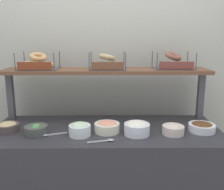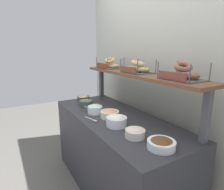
{
  "view_description": "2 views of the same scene",
  "coord_description": "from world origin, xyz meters",
  "px_view_note": "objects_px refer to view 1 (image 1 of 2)",
  "views": [
    {
      "loc": [
        0.03,
        -1.84,
        1.53
      ],
      "look_at": [
        0.05,
        0.04,
        1.11
      ],
      "focal_mm": 40.71,
      "sensor_mm": 36.0,
      "label": 1
    },
    {
      "loc": [
        1.57,
        -0.95,
        1.52
      ],
      "look_at": [
        -0.08,
        0.01,
        1.06
      ],
      "focal_mm": 30.39,
      "sensor_mm": 36.0,
      "label": 2
    }
  ],
  "objects_px": {
    "bowl_hummus": "(8,127)",
    "bagel_basket_sesame": "(38,64)",
    "bowl_lox_spread": "(107,127)",
    "bowl_cream_cheese": "(137,128)",
    "bagel_basket_plain": "(107,63)",
    "bowl_scallion_spread": "(80,129)",
    "bowl_chocolate_spread": "(202,127)",
    "serving_spoon_near_plate": "(105,141)",
    "serving_spoon_by_edge": "(50,135)",
    "bagel_basket_cinnamon_raisin": "(173,63)",
    "bowl_potato_salad": "(173,129)",
    "bowl_veggie_mix": "(36,130)"
  },
  "relations": [
    {
      "from": "serving_spoon_by_edge",
      "to": "bowl_veggie_mix",
      "type": "bearing_deg",
      "value": 166.44
    },
    {
      "from": "bowl_potato_salad",
      "to": "serving_spoon_near_plate",
      "type": "xyz_separation_m",
      "value": [
        -0.49,
        -0.14,
        -0.03
      ]
    },
    {
      "from": "bowl_hummus",
      "to": "bowl_veggie_mix",
      "type": "distance_m",
      "value": 0.23
    },
    {
      "from": "bowl_cream_cheese",
      "to": "serving_spoon_near_plate",
      "type": "bearing_deg",
      "value": -150.4
    },
    {
      "from": "bowl_potato_salad",
      "to": "bowl_lox_spread",
      "type": "bearing_deg",
      "value": 174.3
    },
    {
      "from": "bowl_scallion_spread",
      "to": "bowl_veggie_mix",
      "type": "bearing_deg",
      "value": 174.87
    },
    {
      "from": "bagel_basket_sesame",
      "to": "bowl_cream_cheese",
      "type": "bearing_deg",
      "value": -25.63
    },
    {
      "from": "bowl_cream_cheese",
      "to": "bowl_lox_spread",
      "type": "relative_size",
      "value": 0.99
    },
    {
      "from": "bowl_chocolate_spread",
      "to": "serving_spoon_by_edge",
      "type": "relative_size",
      "value": 1.11
    },
    {
      "from": "bowl_scallion_spread",
      "to": "bagel_basket_cinnamon_raisin",
      "type": "xyz_separation_m",
      "value": [
        0.74,
        0.42,
        0.43
      ]
    },
    {
      "from": "serving_spoon_by_edge",
      "to": "bagel_basket_plain",
      "type": "distance_m",
      "value": 0.74
    },
    {
      "from": "bagel_basket_cinnamon_raisin",
      "to": "serving_spoon_near_plate",
      "type": "bearing_deg",
      "value": -136.81
    },
    {
      "from": "bowl_lox_spread",
      "to": "serving_spoon_near_plate",
      "type": "height_order",
      "value": "bowl_lox_spread"
    },
    {
      "from": "bagel_basket_cinnamon_raisin",
      "to": "bowl_cream_cheese",
      "type": "bearing_deg",
      "value": -130.0
    },
    {
      "from": "bowl_chocolate_spread",
      "to": "bowl_lox_spread",
      "type": "bearing_deg",
      "value": -179.51
    },
    {
      "from": "bowl_cream_cheese",
      "to": "serving_spoon_by_edge",
      "type": "bearing_deg",
      "value": -178.71
    },
    {
      "from": "bowl_hummus",
      "to": "bowl_cream_cheese",
      "type": "bearing_deg",
      "value": -4.23
    },
    {
      "from": "bowl_potato_salad",
      "to": "serving_spoon_by_edge",
      "type": "xyz_separation_m",
      "value": [
        -0.89,
        -0.02,
        -0.03
      ]
    },
    {
      "from": "bowl_potato_salad",
      "to": "bowl_cream_cheese",
      "type": "relative_size",
      "value": 0.85
    },
    {
      "from": "bowl_chocolate_spread",
      "to": "serving_spoon_near_plate",
      "type": "bearing_deg",
      "value": -165.26
    },
    {
      "from": "serving_spoon_near_plate",
      "to": "bowl_cream_cheese",
      "type": "bearing_deg",
      "value": 29.6
    },
    {
      "from": "serving_spoon_near_plate",
      "to": "serving_spoon_by_edge",
      "type": "distance_m",
      "value": 0.41
    },
    {
      "from": "bagel_basket_plain",
      "to": "bagel_basket_cinnamon_raisin",
      "type": "xyz_separation_m",
      "value": [
        0.55,
        0.02,
        0.0
      ]
    },
    {
      "from": "bowl_chocolate_spread",
      "to": "bagel_basket_plain",
      "type": "bearing_deg",
      "value": 155.49
    },
    {
      "from": "bowl_lox_spread",
      "to": "bagel_basket_plain",
      "type": "distance_m",
      "value": 0.54
    },
    {
      "from": "bowl_lox_spread",
      "to": "bowl_hummus",
      "type": "bearing_deg",
      "value": 178.68
    },
    {
      "from": "bowl_veggie_mix",
      "to": "bagel_basket_plain",
      "type": "distance_m",
      "value": 0.77
    },
    {
      "from": "bagel_basket_sesame",
      "to": "serving_spoon_by_edge",
      "type": "bearing_deg",
      "value": -67.23
    },
    {
      "from": "bagel_basket_sesame",
      "to": "bagel_basket_plain",
      "type": "xyz_separation_m",
      "value": [
        0.57,
        0.01,
        -0.0
      ]
    },
    {
      "from": "bowl_hummus",
      "to": "bowl_chocolate_spread",
      "type": "bearing_deg",
      "value": -0.43
    },
    {
      "from": "bowl_veggie_mix",
      "to": "bagel_basket_plain",
      "type": "relative_size",
      "value": 0.56
    },
    {
      "from": "bowl_potato_salad",
      "to": "bowl_scallion_spread",
      "type": "relative_size",
      "value": 1.01
    },
    {
      "from": "bagel_basket_sesame",
      "to": "bagel_basket_plain",
      "type": "bearing_deg",
      "value": 0.53
    },
    {
      "from": "bagel_basket_sesame",
      "to": "bagel_basket_plain",
      "type": "distance_m",
      "value": 0.57
    },
    {
      "from": "bagel_basket_plain",
      "to": "bagel_basket_cinnamon_raisin",
      "type": "distance_m",
      "value": 0.55
    },
    {
      "from": "bowl_chocolate_spread",
      "to": "bagel_basket_plain",
      "type": "relative_size",
      "value": 0.66
    },
    {
      "from": "bowl_hummus",
      "to": "bagel_basket_cinnamon_raisin",
      "type": "height_order",
      "value": "bagel_basket_cinnamon_raisin"
    },
    {
      "from": "serving_spoon_by_edge",
      "to": "bagel_basket_sesame",
      "type": "distance_m",
      "value": 0.63
    },
    {
      "from": "bowl_hummus",
      "to": "bowl_scallion_spread",
      "type": "bearing_deg",
      "value": -9.1
    },
    {
      "from": "bowl_scallion_spread",
      "to": "serving_spoon_by_edge",
      "type": "height_order",
      "value": "bowl_scallion_spread"
    },
    {
      "from": "bowl_veggie_mix",
      "to": "bagel_basket_plain",
      "type": "height_order",
      "value": "bagel_basket_plain"
    },
    {
      "from": "bowl_scallion_spread",
      "to": "bowl_chocolate_spread",
      "type": "bearing_deg",
      "value": 4.85
    },
    {
      "from": "bowl_potato_salad",
      "to": "serving_spoon_by_edge",
      "type": "distance_m",
      "value": 0.89
    },
    {
      "from": "bowl_veggie_mix",
      "to": "bowl_scallion_spread",
      "type": "bearing_deg",
      "value": -5.13
    },
    {
      "from": "bowl_hummus",
      "to": "bagel_basket_sesame",
      "type": "relative_size",
      "value": 0.52
    },
    {
      "from": "serving_spoon_by_edge",
      "to": "bagel_basket_sesame",
      "type": "bearing_deg",
      "value": 112.77
    },
    {
      "from": "serving_spoon_near_plate",
      "to": "bagel_basket_cinnamon_raisin",
      "type": "height_order",
      "value": "bagel_basket_cinnamon_raisin"
    },
    {
      "from": "bowl_hummus",
      "to": "bagel_basket_plain",
      "type": "bearing_deg",
      "value": 22.79
    },
    {
      "from": "bowl_hummus",
      "to": "bowl_scallion_spread",
      "type": "distance_m",
      "value": 0.55
    },
    {
      "from": "bowl_lox_spread",
      "to": "bowl_cream_cheese",
      "type": "bearing_deg",
      "value": -13.94
    }
  ]
}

